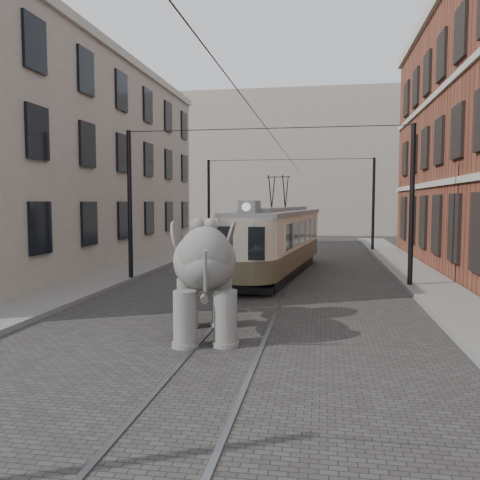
# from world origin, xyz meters

# --- Properties ---
(ground) EXTENTS (120.00, 120.00, 0.00)m
(ground) POSITION_xyz_m (0.00, 0.00, 0.00)
(ground) COLOR #3A3836
(tram_rails) EXTENTS (1.54, 80.00, 0.02)m
(tram_rails) POSITION_xyz_m (0.00, 0.00, 0.01)
(tram_rails) COLOR slate
(tram_rails) RESTS_ON ground
(sidewalk_left) EXTENTS (2.00, 60.00, 0.15)m
(sidewalk_left) POSITION_xyz_m (-6.50, 0.00, 0.07)
(sidewalk_left) COLOR slate
(sidewalk_left) RESTS_ON ground
(stucco_building) EXTENTS (7.00, 24.00, 10.00)m
(stucco_building) POSITION_xyz_m (-11.00, 10.00, 5.00)
(stucco_building) COLOR gray
(stucco_building) RESTS_ON ground
(distant_block) EXTENTS (28.00, 10.00, 14.00)m
(distant_block) POSITION_xyz_m (0.00, 40.00, 7.00)
(distant_block) COLOR gray
(distant_block) RESTS_ON ground
(catenary) EXTENTS (11.00, 30.20, 6.00)m
(catenary) POSITION_xyz_m (-0.20, 5.00, 3.00)
(catenary) COLOR black
(catenary) RESTS_ON ground
(tram) EXTENTS (3.51, 11.04, 4.31)m
(tram) POSITION_xyz_m (0.10, 8.79, 2.15)
(tram) COLOR beige
(tram) RESTS_ON ground
(elephant) EXTENTS (3.52, 5.01, 2.78)m
(elephant) POSITION_xyz_m (-0.72, -1.58, 1.39)
(elephant) COLOR #5C5A55
(elephant) RESTS_ON ground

